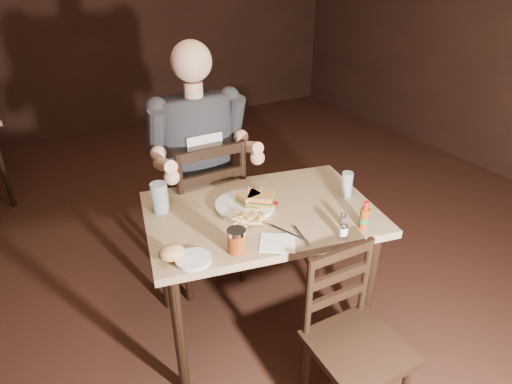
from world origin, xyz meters
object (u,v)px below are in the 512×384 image
chair_far (201,210)px  chair_near (358,348)px  glass_left (160,198)px  side_plate (193,260)px  glass_right (347,184)px  main_table (261,225)px  hot_sauce (365,215)px  dinner_plate (245,206)px  syrup_dispenser (237,241)px  diner (199,135)px

chair_far → chair_near: 1.27m
glass_left → chair_near: bearing=-60.3°
side_plate → glass_right: bearing=7.6°
side_plate → glass_left: bearing=88.1°
main_table → glass_left: glass_left is taller
hot_sauce → side_plate: bearing=168.5°
dinner_plate → glass_left: size_ratio=1.92×
syrup_dispenser → diner: bearing=89.8°
diner → dinner_plate: 0.52m
syrup_dispenser → side_plate: syrup_dispenser is taller
hot_sauce → main_table: bearing=131.6°
chair_far → diner: diner is taller
main_table → chair_far: size_ratio=1.26×
main_table → syrup_dispenser: size_ratio=11.72×
main_table → diner: size_ratio=1.26×
chair_far → syrup_dispenser: 0.89m
chair_near → hot_sauce: size_ratio=5.82×
hot_sauce → side_plate: (-0.78, 0.16, -0.07)m
glass_left → main_table: bearing=-28.8°
diner → glass_right: size_ratio=7.42×
diner → main_table: bearing=-78.8°
diner → glass_left: size_ratio=6.54×
diner → glass_left: diner is taller
chair_near → glass_right: glass_right is taller
glass_right → main_table: bearing=168.7°
diner → glass_right: 0.85m
hot_sauce → syrup_dispenser: (-0.59, 0.13, -0.02)m
diner → hot_sauce: 1.01m
chair_near → glass_left: glass_left is taller
chair_near → syrup_dispenser: bearing=130.3°
side_plate → main_table: bearing=25.5°
syrup_dispenser → main_table: bearing=54.7°
chair_far → glass_left: size_ratio=6.54×
chair_far → side_plate: chair_far is taller
chair_near → diner: diner is taller
syrup_dispenser → side_plate: bearing=-175.9°
main_table → dinner_plate: size_ratio=4.29×
main_table → syrup_dispenser: 0.38m
dinner_plate → syrup_dispenser: (-0.20, -0.30, 0.05)m
chair_far → syrup_dispenser: bearing=79.2°
main_table → chair_near: chair_near is taller
side_plate → syrup_dispenser: bearing=-7.9°
glass_right → syrup_dispenser: 0.74m
chair_far → dinner_plate: bearing=95.2°
syrup_dispenser → dinner_plate: bearing=68.0°
chair_near → glass_left: bearing=121.4°
diner → chair_near: bearing=-80.5°
main_table → glass_right: glass_right is taller
hot_sauce → syrup_dispenser: size_ratio=1.31×
chair_far → side_plate: size_ratio=6.81×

